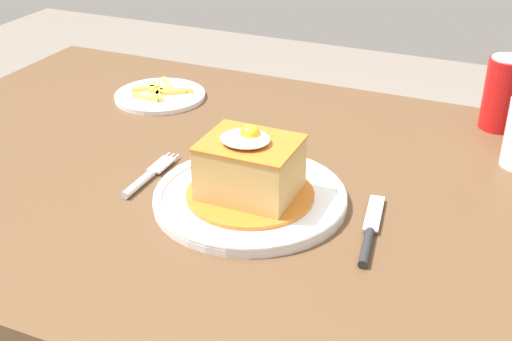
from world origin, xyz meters
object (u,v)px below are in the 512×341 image
Objects in this scene: fork at (146,177)px; side_plate_fries at (160,95)px; soda_can at (504,94)px; main_plate at (250,197)px; knife at (369,237)px.

side_plate_fries is (-0.15, 0.29, -0.00)m from fork.
soda_can reaches higher than fork.
side_plate_fries is at bearing 138.10° from main_plate.
main_plate is at bearing -41.90° from side_plate_fries.
soda_can is (0.11, 0.42, 0.06)m from knife.
main_plate is 1.57× the size of side_plate_fries.
main_plate is at bearing 171.31° from knife.
knife is 0.97× the size of side_plate_fries.
knife is at bearing -32.18° from side_plate_fries.
main_plate is 1.62× the size of knife.
soda_can is 0.61m from side_plate_fries.
soda_can reaches higher than main_plate.
main_plate is 0.49m from soda_can.
knife is 1.34× the size of soda_can.
side_plate_fries reaches higher than knife.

